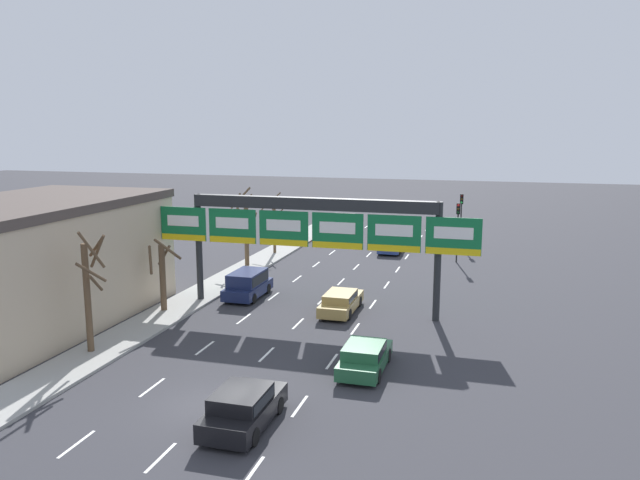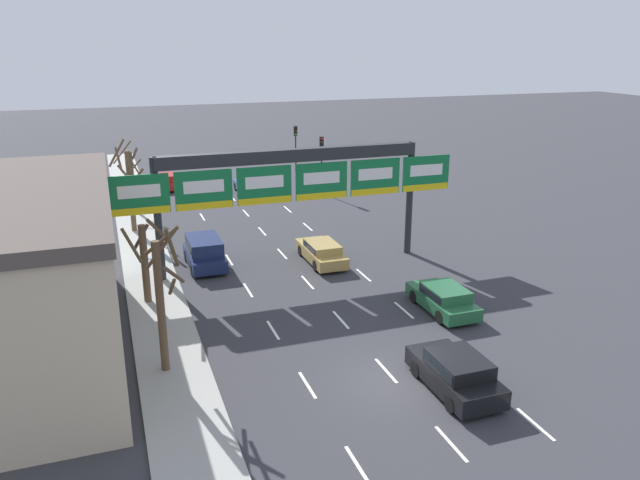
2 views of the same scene
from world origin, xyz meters
name	(u,v)px [view 2 (image 2 of 2)]	position (x,y,z in m)	size (l,w,h in m)	color
ground_plane	(397,383)	(0.00, 0.00, 0.00)	(220.00, 220.00, 0.00)	#333338
sidewalk_left	(187,422)	(-8.00, 0.00, 0.07)	(2.80, 110.00, 0.15)	#999993
lane_dashes	(294,267)	(0.00, 13.50, 0.01)	(6.72, 67.00, 0.01)	white
sign_gantry	(292,174)	(0.00, 13.66, 5.48)	(19.53, 0.70, 6.84)	#232628
car_red	(165,181)	(-4.92, 36.27, 0.71)	(1.98, 4.16, 1.32)	maroon
car_blue	(248,184)	(1.70, 32.39, 0.74)	(1.89, 3.92, 1.38)	navy
car_black	(456,372)	(1.81, -1.19, 0.79)	(1.99, 4.31, 1.49)	black
car_gold	(322,251)	(1.79, 13.80, 0.69)	(1.80, 4.70, 1.28)	#A88947
car_green	(444,298)	(5.02, 5.28, 0.71)	(1.86, 4.30, 1.32)	#235B38
suv_navy	(204,251)	(-4.83, 15.35, 0.96)	(1.98, 4.28, 1.73)	#19234C
traffic_light_near_gantry	(322,153)	(7.50, 29.96, 3.47)	(0.30, 0.35, 4.87)	black
traffic_light_mid_block	(296,141)	(7.36, 36.89, 3.47)	(0.30, 0.35, 4.88)	black
tree_bare_closest	(130,185)	(-8.33, 23.63, 3.34)	(2.25, 2.03, 6.09)	brown
tree_bare_second	(163,294)	(-8.18, 3.79, 3.32)	(1.42, 1.99, 6.06)	brown
tree_bare_third	(145,258)	(-8.38, 10.89, 2.43)	(2.21, 1.68, 4.54)	brown
tree_bare_furthest	(132,177)	(-7.91, 28.91, 2.73)	(2.07, 1.89, 5.17)	brown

